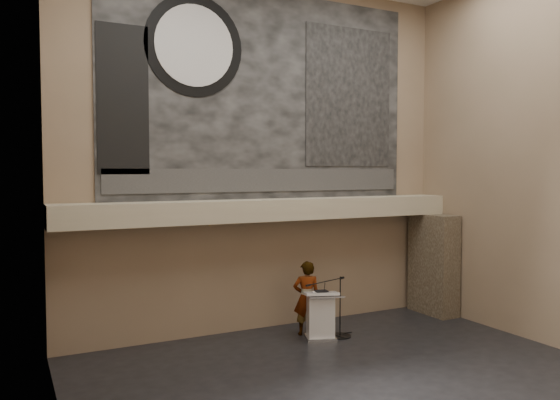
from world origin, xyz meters
TOP-DOWN VIEW (x-y plane):
  - floor at (0.00, 0.00)m, footprint 10.00×10.00m
  - wall_back at (0.00, 4.00)m, footprint 10.00×0.02m
  - wall_left at (-5.00, 0.00)m, footprint 0.02×8.00m
  - wall_right at (5.00, 0.00)m, footprint 0.02×8.00m
  - soffit at (0.00, 3.60)m, footprint 10.00×0.80m
  - sprinkler_left at (-1.60, 3.55)m, footprint 0.04×0.04m
  - sprinkler_right at (1.90, 3.55)m, footprint 0.04×0.04m
  - banner at (0.00, 3.97)m, footprint 8.00×0.05m
  - banner_text_strip at (0.00, 3.93)m, footprint 7.76×0.02m
  - banner_clock_rim at (-1.80, 3.93)m, footprint 2.30×0.02m
  - banner_clock_face at (-1.80, 3.91)m, footprint 1.84×0.02m
  - banner_building_print at (2.40, 3.93)m, footprint 2.60×0.02m
  - banner_brick_print at (-3.40, 3.93)m, footprint 1.10×0.02m
  - stone_pier at (4.65, 3.15)m, footprint 0.60×1.40m
  - lectern at (0.70, 2.52)m, footprint 0.90×0.76m
  - binder at (0.73, 2.53)m, footprint 0.30×0.26m
  - papers at (0.62, 2.53)m, footprint 0.26×0.30m
  - speaker_person at (0.60, 3.00)m, footprint 0.75×0.62m
  - mic_stand at (1.19, 2.51)m, footprint 1.38×0.63m

SIDE VIEW (x-z plane):
  - floor at x=0.00m, z-range 0.00..0.00m
  - mic_stand at x=1.19m, z-range -0.50..0.91m
  - lectern at x=0.70m, z-range -0.02..1.12m
  - speaker_person at x=0.60m, z-range 0.00..1.76m
  - papers at x=0.62m, z-range 1.10..1.10m
  - binder at x=0.73m, z-range 1.10..1.14m
  - stone_pier at x=4.65m, z-range 0.00..2.70m
  - sprinkler_left at x=-1.60m, z-range 2.64..2.70m
  - sprinkler_right at x=1.90m, z-range 2.64..2.70m
  - soffit at x=0.00m, z-range 2.70..3.20m
  - banner_text_strip at x=0.00m, z-range 3.38..3.93m
  - wall_back at x=0.00m, z-range 0.00..8.50m
  - wall_left at x=-5.00m, z-range 0.00..8.50m
  - wall_right at x=5.00m, z-range 0.00..8.50m
  - banner_brick_print at x=-3.40m, z-range 3.80..7.00m
  - banner at x=0.00m, z-range 3.20..8.20m
  - banner_building_print at x=2.40m, z-range 4.00..7.60m
  - banner_clock_rim at x=-1.80m, z-range 5.55..7.85m
  - banner_clock_face at x=-1.80m, z-range 5.78..7.62m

